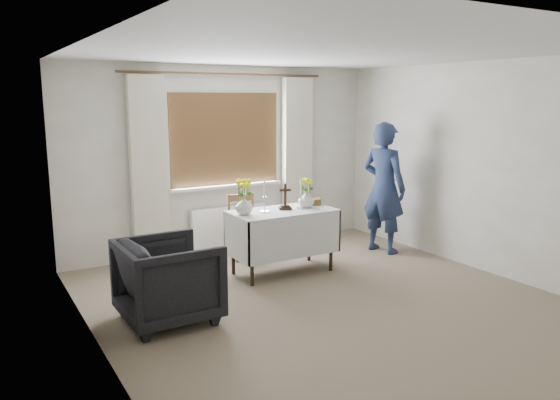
{
  "coord_description": "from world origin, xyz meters",
  "views": [
    {
      "loc": [
        -3.12,
        -4.28,
        2.07
      ],
      "look_at": [
        -0.05,
        0.94,
        0.93
      ],
      "focal_mm": 35.0,
      "sensor_mm": 36.0,
      "label": 1
    }
  ],
  "objects_px": {
    "wooden_cross": "(285,197)",
    "flower_vase_left": "(244,205)",
    "person": "(384,188)",
    "wooden_chair": "(245,227)",
    "flower_vase_right": "(306,199)",
    "altar_table": "(283,242)",
    "armchair": "(169,280)"
  },
  "relations": [
    {
      "from": "wooden_cross",
      "to": "flower_vase_left",
      "type": "distance_m",
      "value": 0.56
    },
    {
      "from": "person",
      "to": "wooden_cross",
      "type": "height_order",
      "value": "person"
    },
    {
      "from": "wooden_chair",
      "to": "person",
      "type": "xyz_separation_m",
      "value": [
        1.75,
        -0.67,
        0.46
      ]
    },
    {
      "from": "wooden_cross",
      "to": "person",
      "type": "bearing_deg",
      "value": 22.71
    },
    {
      "from": "wooden_chair",
      "to": "wooden_cross",
      "type": "relative_size",
      "value": 2.67
    },
    {
      "from": "flower_vase_left",
      "to": "flower_vase_right",
      "type": "height_order",
      "value": "flower_vase_left"
    },
    {
      "from": "altar_table",
      "to": "person",
      "type": "distance_m",
      "value": 1.72
    },
    {
      "from": "altar_table",
      "to": "armchair",
      "type": "height_order",
      "value": "armchair"
    },
    {
      "from": "flower_vase_left",
      "to": "wooden_chair",
      "type": "bearing_deg",
      "value": 62.67
    },
    {
      "from": "person",
      "to": "flower_vase_left",
      "type": "bearing_deg",
      "value": 77.16
    },
    {
      "from": "armchair",
      "to": "flower_vase_left",
      "type": "xyz_separation_m",
      "value": [
        1.16,
        0.72,
        0.47
      ]
    },
    {
      "from": "altar_table",
      "to": "flower_vase_left",
      "type": "xyz_separation_m",
      "value": [
        -0.5,
        0.02,
        0.49
      ]
    },
    {
      "from": "armchair",
      "to": "wooden_cross",
      "type": "xyz_separation_m",
      "value": [
        1.71,
        0.74,
        0.52
      ]
    },
    {
      "from": "altar_table",
      "to": "wooden_cross",
      "type": "height_order",
      "value": "wooden_cross"
    },
    {
      "from": "wooden_cross",
      "to": "flower_vase_left",
      "type": "height_order",
      "value": "wooden_cross"
    },
    {
      "from": "flower_vase_right",
      "to": "wooden_cross",
      "type": "bearing_deg",
      "value": 173.14
    },
    {
      "from": "wooden_cross",
      "to": "flower_vase_right",
      "type": "height_order",
      "value": "wooden_cross"
    },
    {
      "from": "flower_vase_right",
      "to": "person",
      "type": "bearing_deg",
      "value": 4.23
    },
    {
      "from": "wooden_chair",
      "to": "armchair",
      "type": "height_order",
      "value": "wooden_chair"
    },
    {
      "from": "armchair",
      "to": "person",
      "type": "xyz_separation_m",
      "value": [
        3.3,
        0.8,
        0.49
      ]
    },
    {
      "from": "altar_table",
      "to": "wooden_cross",
      "type": "relative_size",
      "value": 3.98
    },
    {
      "from": "armchair",
      "to": "person",
      "type": "relative_size",
      "value": 0.49
    },
    {
      "from": "flower_vase_left",
      "to": "wooden_cross",
      "type": "bearing_deg",
      "value": 1.44
    },
    {
      "from": "wooden_chair",
      "to": "armchair",
      "type": "xyz_separation_m",
      "value": [
        -1.55,
        -1.47,
        -0.02
      ]
    },
    {
      "from": "altar_table",
      "to": "flower_vase_right",
      "type": "xyz_separation_m",
      "value": [
        0.33,
        0.0,
        0.48
      ]
    },
    {
      "from": "altar_table",
      "to": "flower_vase_left",
      "type": "relative_size",
      "value": 5.87
    },
    {
      "from": "wooden_chair",
      "to": "wooden_cross",
      "type": "xyz_separation_m",
      "value": [
        0.17,
        -0.74,
        0.5
      ]
    },
    {
      "from": "person",
      "to": "flower_vase_left",
      "type": "relative_size",
      "value": 8.33
    },
    {
      "from": "armchair",
      "to": "flower_vase_right",
      "type": "bearing_deg",
      "value": -71.57
    },
    {
      "from": "person",
      "to": "flower_vase_right",
      "type": "distance_m",
      "value": 1.31
    },
    {
      "from": "flower_vase_right",
      "to": "armchair",
      "type": "bearing_deg",
      "value": -160.57
    },
    {
      "from": "armchair",
      "to": "flower_vase_right",
      "type": "distance_m",
      "value": 2.16
    }
  ]
}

